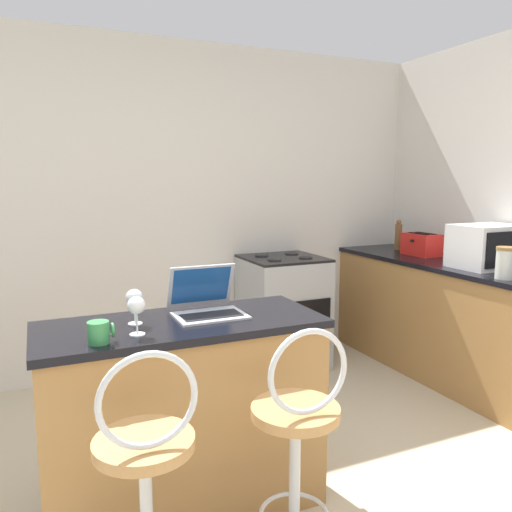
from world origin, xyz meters
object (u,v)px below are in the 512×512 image
wine_glass_short (134,299)px  pepper_mill (398,236)px  bar_stool_far (297,459)px  toaster (421,244)px  bar_stool_near (147,497)px  mug_green (99,332)px  laptop (206,302)px  wine_glass_tall (136,307)px  stove_range (283,311)px  storage_jar (506,263)px  microwave (487,246)px

wine_glass_short → pepper_mill: bearing=28.4°
bar_stool_far → toaster: (2.07, 1.65, 0.52)m
bar_stool_far → wine_glass_short: size_ratio=6.47×
bar_stool_near → pepper_mill: (2.69, 2.00, 0.56)m
bar_stool_near → mug_green: 0.62m
bar_stool_near → laptop: 0.90m
wine_glass_tall → pepper_mill: bearing=30.8°
bar_stool_far → laptop: size_ratio=3.17×
bar_stool_far → stove_range: bar_stool_far is taller
wine_glass_tall → bar_stool_near: bearing=-98.6°
toaster → storage_jar: (-0.22, -1.00, 0.01)m
pepper_mill → wine_glass_short: 2.96m
stove_range → wine_glass_tall: size_ratio=5.72×
bar_stool_near → bar_stool_far: same height
mug_green → pepper_mill: 3.21m
bar_stool_near → stove_range: (1.55, 2.03, -0.02)m
bar_stool_far → storage_jar: storage_jar is taller
bar_stool_far → wine_glass_short: 0.94m
bar_stool_far → stove_range: bearing=64.3°
bar_stool_near → stove_range: bearing=52.6°
storage_jar → wine_glass_short: bearing=-178.5°
laptop → mug_green: size_ratio=3.19×
toaster → wine_glass_tall: bearing=-154.7°
bar_stool_far → mug_green: bearing=149.8°
wine_glass_short → storage_jar: bearing=1.5°
bar_stool_far → wine_glass_tall: bearing=139.7°
bar_stool_near → mug_green: bearing=102.8°
stove_range → pepper_mill: pepper_mill is taller
bar_stool_far → microwave: (2.08, 1.00, 0.59)m
bar_stool_far → wine_glass_short: bearing=129.6°
microwave → wine_glass_tall: bearing=-167.6°
bar_stool_near → microwave: bearing=20.6°
bar_stool_near → wine_glass_tall: bearing=81.4°
wine_glass_tall → pepper_mill: 3.05m
bar_stool_far → microwave: size_ratio=2.14×
mug_green → storage_jar: (2.51, 0.27, 0.06)m
bar_stool_far → toaster: 2.70m
mug_green → pepper_mill: bearing=30.1°
microwave → stove_range: microwave is taller
mug_green → wine_glass_short: bearing=49.7°
mug_green → wine_glass_tall: size_ratio=0.63×
laptop → toaster: size_ratio=1.06×
mug_green → bar_stool_near: bearing=-77.2°
wine_glass_tall → microwave: bearing=12.4°
laptop → wine_glass_tall: (-0.36, -0.20, 0.06)m
bar_stool_far → microwave: microwave is taller
bar_stool_far → laptop: bearing=103.3°
bar_stool_far → wine_glass_tall: size_ratio=6.34×
stove_range → pepper_mill: (1.14, -0.03, 0.58)m
toaster → laptop: bearing=-155.3°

